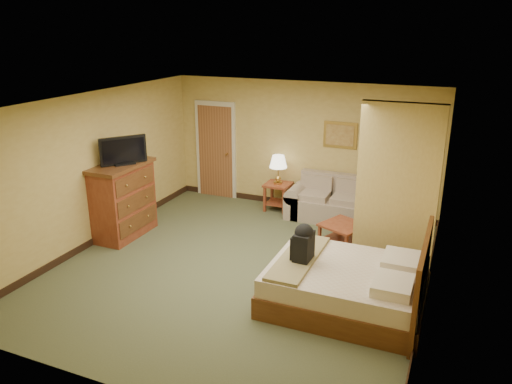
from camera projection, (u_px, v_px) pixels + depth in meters
The scene contains 17 objects.
floor at pixel (242, 268), 7.87m from camera, with size 6.00×6.00×0.00m, color #4B5134.
ceiling at pixel (240, 102), 7.03m from camera, with size 6.00×6.00×0.00m, color white.
back_wall at pixel (302, 146), 10.06m from camera, with size 5.50×0.02×2.60m, color tan.
left_wall at pixel (93, 170), 8.46m from camera, with size 0.02×6.00×2.60m, color tan.
right_wall at pixel (434, 216), 6.44m from camera, with size 0.02×6.00×2.60m, color tan.
partition at pixel (397, 189), 7.46m from camera, with size 1.20×0.15×2.60m, color tan.
door at pixel (216, 150), 10.84m from camera, with size 0.94×0.16×2.10m.
baseboard at pixel (300, 204), 10.46m from camera, with size 5.50×0.02×0.12m, color black.
loveseat at pixel (331, 205), 9.74m from camera, with size 1.71×0.79×0.86m.
side_table at pixel (278, 192), 10.20m from camera, with size 0.51×0.51×0.56m.
table_lamp at pixel (278, 162), 9.99m from camera, with size 0.36×0.36×0.59m.
coffee_table at pixel (343, 231), 8.50m from camera, with size 0.87×0.87×0.42m.
wall_picture at pixel (340, 135), 9.66m from camera, with size 0.66×0.04×0.51m.
dresser at pixel (123, 200), 8.87m from camera, with size 0.66×1.26×1.34m.
tv at pixel (123, 151), 8.54m from camera, with size 0.53×0.68×0.49m.
bed at pixel (351, 285), 6.71m from camera, with size 2.07×1.76×1.14m.
backpack at pixel (304, 242), 6.73m from camera, with size 0.26×0.33×0.56m.
Camera 1 is at (2.95, -6.42, 3.67)m, focal length 35.00 mm.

